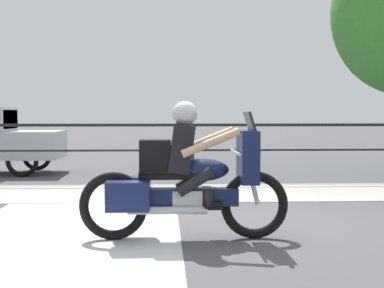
% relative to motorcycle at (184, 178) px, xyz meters
% --- Properties ---
extents(ground_plane, '(120.00, 120.00, 0.00)m').
position_rel_motorcycle_xyz_m(ground_plane, '(0.37, 0.53, -0.71)').
color(ground_plane, '#4C4C4F').
extents(sidewalk_band, '(44.00, 2.40, 0.01)m').
position_rel_motorcycle_xyz_m(sidewalk_band, '(0.37, 3.93, -0.71)').
color(sidewalk_band, '#A8A59E').
rests_on(sidewalk_band, ground).
extents(crosswalk_band, '(2.66, 6.00, 0.01)m').
position_rel_motorcycle_xyz_m(crosswalk_band, '(-1.37, 0.33, -0.71)').
color(crosswalk_band, silver).
rests_on(crosswalk_band, ground).
extents(fence_railing, '(36.00, 0.05, 1.23)m').
position_rel_motorcycle_xyz_m(fence_railing, '(0.37, 5.48, 0.26)').
color(fence_railing, black).
rests_on(fence_railing, ground).
extents(motorcycle, '(2.41, 0.76, 1.59)m').
position_rel_motorcycle_xyz_m(motorcycle, '(0.00, 0.00, 0.00)').
color(motorcycle, black).
rests_on(motorcycle, ground).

